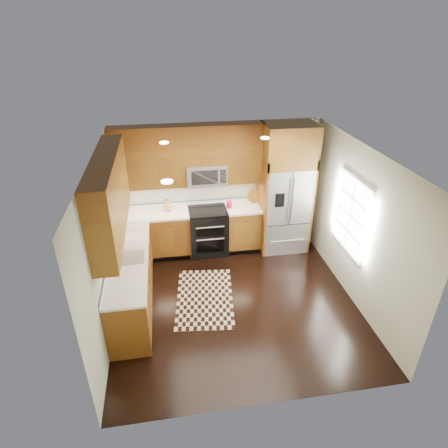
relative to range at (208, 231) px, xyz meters
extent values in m
plane|color=black|center=(0.25, -1.67, -0.47)|extent=(4.00, 4.00, 0.00)
cube|color=#AFB4A2|center=(0.25, 0.33, 0.83)|extent=(4.00, 0.02, 2.60)
cube|color=#AFB4A2|center=(-1.75, -1.67, 0.83)|extent=(0.02, 4.00, 2.60)
cube|color=#AFB4A2|center=(2.25, -1.67, 0.83)|extent=(0.02, 4.00, 2.60)
cube|color=white|center=(2.23, -1.47, 0.93)|extent=(0.04, 1.10, 1.30)
cube|color=white|center=(2.22, -1.47, 0.93)|extent=(0.02, 0.95, 1.15)
cube|color=brown|center=(-1.06, 0.03, -0.02)|extent=(1.37, 0.60, 0.90)
cube|color=brown|center=(0.74, 0.03, -0.02)|extent=(0.72, 0.60, 0.90)
cube|color=brown|center=(-1.45, -1.47, -0.02)|extent=(0.60, 2.40, 0.90)
cube|color=silver|center=(-0.32, 0.03, 0.45)|extent=(2.85, 0.62, 0.04)
cube|color=silver|center=(-1.45, -1.47, 0.45)|extent=(0.62, 2.40, 0.04)
cube|color=brown|center=(-0.32, 0.17, 1.36)|extent=(2.85, 0.33, 0.75)
cube|color=brown|center=(-1.58, -1.47, 1.36)|extent=(0.33, 2.40, 0.75)
cube|color=brown|center=(-0.32, 0.17, 1.93)|extent=(2.85, 0.33, 0.40)
cube|color=brown|center=(-1.58, -1.47, 1.93)|extent=(0.33, 2.40, 0.40)
cube|color=black|center=(0.00, 0.00, -0.01)|extent=(0.76, 0.64, 0.92)
cube|color=black|center=(0.00, 0.00, 0.47)|extent=(0.76, 0.60, 0.02)
cube|color=black|center=(0.00, -0.31, 0.15)|extent=(0.55, 0.01, 0.18)
cube|color=black|center=(0.00, -0.31, -0.17)|extent=(0.55, 0.01, 0.28)
cylinder|color=#B2B2B7|center=(0.00, -0.34, 0.27)|extent=(0.55, 0.02, 0.02)
cylinder|color=#B2B2B7|center=(0.00, -0.34, 0.00)|extent=(0.55, 0.02, 0.02)
cube|color=#B2B2B7|center=(0.00, 0.13, 1.19)|extent=(0.76, 0.40, 0.42)
cube|color=black|center=(-0.05, -0.06, 1.19)|extent=(0.50, 0.01, 0.28)
cube|color=#B2B2B7|center=(1.55, -0.04, 0.43)|extent=(0.90, 0.74, 1.80)
cube|color=black|center=(1.55, -0.41, 0.78)|extent=(0.01, 0.01, 1.08)
cube|color=black|center=(1.33, -0.41, 0.78)|extent=(0.18, 0.01, 0.28)
cube|color=brown|center=(1.08, -0.04, 0.53)|extent=(0.04, 0.74, 2.00)
cube|color=brown|center=(2.02, -0.04, 0.53)|extent=(0.04, 0.74, 2.00)
cube|color=brown|center=(1.55, -0.04, 1.73)|extent=(0.98, 0.74, 0.80)
cube|color=#B2B2B7|center=(-1.45, -1.47, 0.48)|extent=(0.50, 0.42, 0.02)
cylinder|color=#B2B2B7|center=(-1.65, -1.25, 0.61)|extent=(0.02, 0.02, 0.28)
torus|color=#B2B2B7|center=(-1.65, -1.33, 0.75)|extent=(0.18, 0.02, 0.18)
cube|color=black|center=(-0.26, -1.50, -0.46)|extent=(1.13, 1.69, 0.01)
cube|color=tan|center=(-0.79, 0.12, 0.57)|extent=(0.13, 0.15, 0.21)
cylinder|color=#B31631|center=(0.44, 0.05, 0.55)|extent=(0.13, 0.13, 0.15)
cylinder|color=brown|center=(1.00, 0.22, 0.48)|extent=(0.36, 0.36, 0.02)
camera|label=1|loc=(-0.75, -6.58, 3.77)|focal=30.00mm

